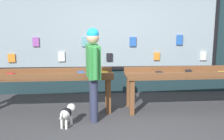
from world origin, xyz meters
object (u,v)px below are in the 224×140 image
display_table_left (44,79)px  small_dog (67,113)px  person_browsing (93,67)px  display_table_right (192,77)px

display_table_left → small_dog: 1.06m
person_browsing → display_table_left: bearing=52.4°
person_browsing → display_table_right: bearing=-83.3°
display_table_left → display_table_right: bearing=-0.0°
display_table_right → display_table_left: bearing=180.0°
display_table_left → person_browsing: person_browsing is taller
display_table_right → person_browsing: bearing=-164.8°
person_browsing → small_dog: person_browsing is taller
display_table_left → person_browsing: size_ratio=1.59×
display_table_left → display_table_right: (3.08, -0.00, 0.01)m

